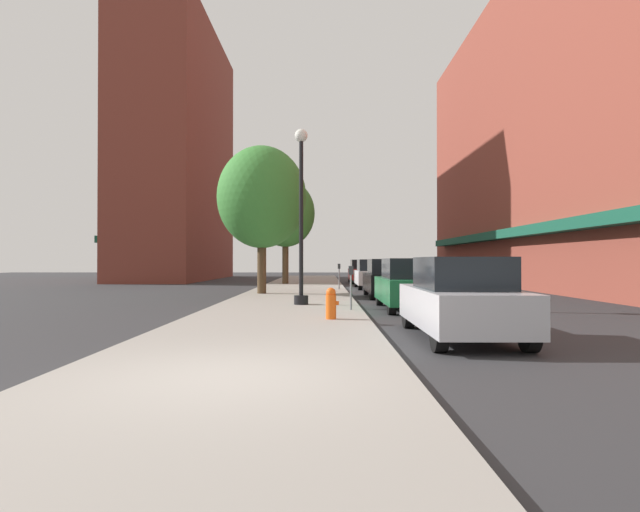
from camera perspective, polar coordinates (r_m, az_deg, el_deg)
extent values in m
plane|color=#2D2D30|center=(24.71, 6.82, -4.20)|extent=(90.00, 90.00, 0.00)
cube|color=gray|center=(25.57, -2.40, -3.95)|extent=(4.80, 50.00, 0.12)
cube|color=brown|center=(32.57, 26.08, 13.06)|extent=(6.00, 40.00, 18.41)
cube|color=#144C38|center=(30.39, 20.42, 2.36)|extent=(0.90, 34.00, 0.50)
cube|color=brown|center=(46.07, -15.34, 10.78)|extent=(6.00, 18.00, 21.20)
cube|color=#144C38|center=(46.22, -19.36, 1.38)|extent=(0.90, 15.30, 0.50)
cylinder|color=black|center=(17.29, -2.11, -4.89)|extent=(0.48, 0.48, 0.30)
cylinder|color=black|center=(17.30, -2.10, 4.23)|extent=(0.14, 0.14, 5.20)
sphere|color=silver|center=(17.75, -2.10, 13.21)|extent=(0.44, 0.44, 0.44)
cylinder|color=#E05614|center=(12.97, 1.22, -5.64)|extent=(0.26, 0.26, 0.62)
sphere|color=#E05614|center=(12.94, 1.22, -4.05)|extent=(0.24, 0.24, 0.24)
cylinder|color=#E05614|center=(12.96, 1.85, -5.24)|extent=(0.12, 0.10, 0.10)
cylinder|color=slate|center=(26.55, 2.13, -2.56)|extent=(0.06, 0.06, 1.05)
cube|color=#33383D|center=(26.53, 2.13, -1.14)|extent=(0.14, 0.09, 0.26)
cylinder|color=slate|center=(15.40, 3.45, -4.03)|extent=(0.06, 0.06, 1.05)
cube|color=#33383D|center=(15.37, 3.45, -1.59)|extent=(0.14, 0.09, 0.26)
cylinder|color=#4C3823|center=(23.17, -6.48, -0.65)|extent=(0.40, 0.40, 2.83)
ellipsoid|color=#387F33|center=(23.35, -6.47, 6.51)|extent=(3.99, 3.99, 4.59)
cylinder|color=#4C3823|center=(33.05, -3.86, -0.37)|extent=(0.40, 0.40, 3.10)
ellipsoid|color=#387F33|center=(33.19, -3.85, 4.76)|extent=(3.78, 3.78, 4.34)
cylinder|color=black|center=(12.33, 9.76, -6.41)|extent=(0.22, 0.64, 0.64)
cylinder|color=black|center=(12.68, 16.77, -6.23)|extent=(0.22, 0.64, 0.64)
cylinder|color=black|center=(9.21, 13.06, -8.41)|extent=(0.22, 0.64, 0.64)
cylinder|color=black|center=(9.67, 22.20, -8.01)|extent=(0.22, 0.64, 0.64)
cube|color=#B2B2BA|center=(10.91, 15.21, -5.48)|extent=(1.80, 4.30, 0.76)
cube|color=black|center=(10.72, 15.41, -1.82)|extent=(1.56, 2.20, 0.64)
cylinder|color=black|center=(18.39, 6.61, -4.47)|extent=(0.22, 0.64, 0.64)
cylinder|color=black|center=(18.62, 11.40, -4.41)|extent=(0.22, 0.64, 0.64)
cylinder|color=black|center=(15.22, 7.94, -5.29)|extent=(0.22, 0.64, 0.64)
cylinder|color=black|center=(15.50, 13.69, -5.20)|extent=(0.22, 0.64, 0.64)
cube|color=#196638|center=(16.89, 9.84, -3.73)|extent=(1.80, 4.30, 0.76)
cube|color=black|center=(16.72, 9.93, -1.36)|extent=(1.56, 2.20, 0.64)
cylinder|color=black|center=(23.98, 5.13, -3.55)|extent=(0.22, 0.64, 0.64)
cylinder|color=black|center=(24.17, 8.83, -3.52)|extent=(0.22, 0.64, 0.64)
cylinder|color=black|center=(20.80, 5.87, -4.01)|extent=(0.22, 0.64, 0.64)
cylinder|color=black|center=(21.01, 10.12, -3.97)|extent=(0.22, 0.64, 0.64)
cube|color=black|center=(22.46, 7.46, -2.94)|extent=(1.80, 4.30, 0.76)
cube|color=black|center=(22.29, 7.51, -1.15)|extent=(1.56, 2.20, 0.64)
cylinder|color=black|center=(30.97, 4.04, -2.87)|extent=(0.22, 0.64, 0.64)
cylinder|color=black|center=(31.11, 6.91, -2.85)|extent=(0.22, 0.64, 0.64)
cylinder|color=black|center=(27.78, 4.47, -3.14)|extent=(0.22, 0.64, 0.64)
cylinder|color=black|center=(27.93, 7.67, -3.12)|extent=(0.22, 0.64, 0.64)
cube|color=silver|center=(29.42, 5.76, -2.37)|extent=(1.80, 4.30, 0.76)
cube|color=black|center=(29.26, 5.79, -1.00)|extent=(1.56, 2.20, 0.64)
cylinder|color=black|center=(38.21, 3.33, -2.42)|extent=(0.22, 0.64, 0.64)
cylinder|color=black|center=(38.32, 5.66, -2.42)|extent=(0.22, 0.64, 0.64)
cylinder|color=black|center=(35.02, 3.61, -2.60)|extent=(0.22, 0.64, 0.64)
cylinder|color=black|center=(35.14, 6.15, -2.59)|extent=(0.22, 0.64, 0.64)
cube|color=red|center=(36.66, 4.68, -2.00)|extent=(1.80, 4.30, 0.76)
cube|color=black|center=(36.49, 4.70, -0.91)|extent=(1.56, 2.20, 0.64)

